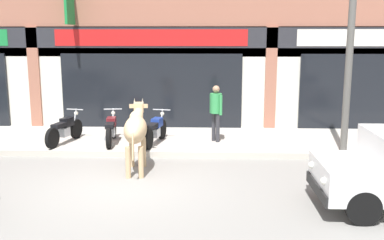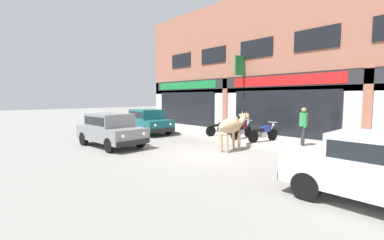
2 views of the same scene
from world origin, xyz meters
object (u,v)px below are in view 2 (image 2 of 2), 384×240
Objects in this scene: motorcycle_0 at (221,128)px; car_1 at (110,128)px; car_0 at (384,167)px; motorcycle_1 at (241,130)px; car_3 at (147,120)px; cow at (232,126)px; motorcycle_2 at (263,133)px; pedestrian at (303,122)px.

car_1 is at bearing -109.50° from motorcycle_0.
car_0 is 2.00× the size of motorcycle_1.
car_1 reaches higher than motorcycle_1.
motorcycle_1 is (5.48, 1.95, -0.27)m from car_3.
cow is 5.90m from car_0.
motorcycle_0 is at bearing 139.59° from cow.
cow is 2.35m from motorcycle_1.
motorcycle_0 is 0.99× the size of motorcycle_2.
car_0 reaches higher than motorcycle_1.
motorcycle_2 is 1.12× the size of pedestrian.
car_1 is 1.00× the size of car_3.
cow is 0.59× the size of car_0.
cow reaches higher than motorcycle_2.
pedestrian is (4.22, 0.36, 0.60)m from motorcycle_0.
motorcycle_0 is 1.29m from motorcycle_1.
motorcycle_1 is at bearing 3.25° from motorcycle_0.
car_3 is 2.05× the size of motorcycle_1.
car_1 is at bearing -142.00° from cow.
motorcycle_2 is (1.26, -0.05, 0.00)m from motorcycle_1.
motorcycle_1 is 1.01× the size of motorcycle_2.
car_1 is 2.04× the size of motorcycle_1.
motorcycle_1 is 1.13× the size of pedestrian.
motorcycle_2 is (-5.27, 4.16, -0.27)m from car_0.
motorcycle_1 is (1.29, 0.07, 0.00)m from motorcycle_0.
pedestrian reaches higher than car_3.
motorcycle_1 is (-1.04, 2.06, -0.46)m from cow.
pedestrian is at bearing 42.76° from car_1.
car_3 is at bearing -165.12° from pedestrian.
pedestrian is at bearing 11.27° from motorcycle_2.
motorcycle_0 is (1.87, 5.27, -0.27)m from car_1.
motorcycle_1 is at bearing 19.58° from car_3.
pedestrian is (-3.60, 4.49, 0.33)m from car_0.
motorcycle_0 is 2.55m from motorcycle_2.
car_1 reaches higher than motorcycle_2.
pedestrian reaches higher than cow.
cow is 3.01m from pedestrian.
car_0 is at bearing -27.87° from motorcycle_0.
car_0 is at bearing -10.67° from car_3.
motorcycle_2 is (4.41, 5.29, -0.27)m from car_1.
car_3 is at bearing 179.01° from cow.
car_1 is (-4.20, -3.28, -0.19)m from cow.
car_1 is at bearing -173.33° from car_0.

